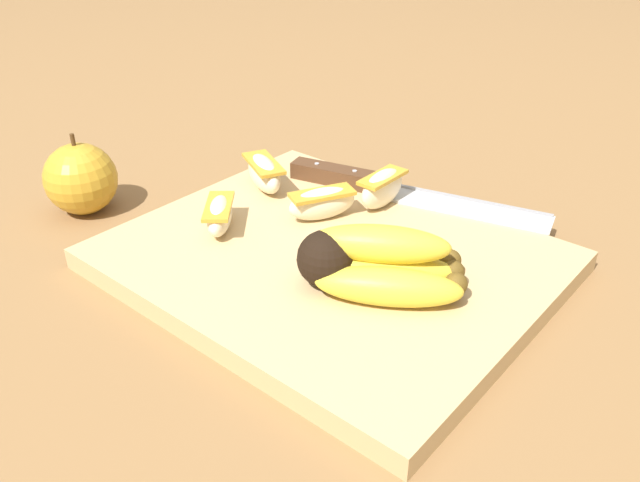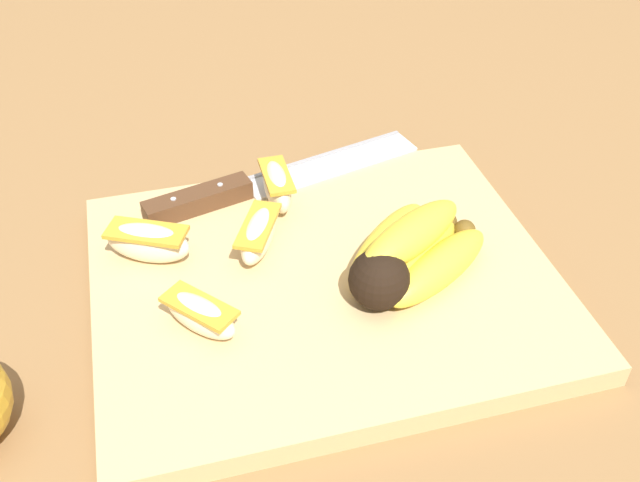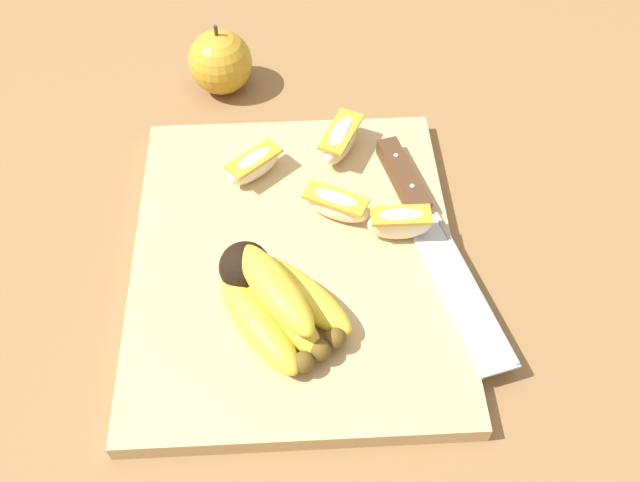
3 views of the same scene
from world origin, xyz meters
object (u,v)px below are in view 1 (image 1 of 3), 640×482
at_px(chefs_knife, 377,185).
at_px(apple_wedge_extra, 322,203).
at_px(apple_wedge_far, 264,173).
at_px(banana_bunch, 377,263).
at_px(apple_wedge_near, 382,188).
at_px(apple_wedge_middle, 219,215).
at_px(whole_apple, 81,179).

relative_size(chefs_knife, apple_wedge_extra, 3.88).
bearing_deg(apple_wedge_far, apple_wedge_extra, -7.18).
distance_m(banana_bunch, apple_wedge_near, 0.15).
xyz_separation_m(banana_bunch, apple_wedge_middle, (-0.17, -0.02, -0.01)).
height_order(banana_bunch, whole_apple, whole_apple).
height_order(apple_wedge_middle, apple_wedge_extra, apple_wedge_extra).
xyz_separation_m(apple_wedge_far, apple_wedge_extra, (0.09, -0.01, -0.00)).
distance_m(apple_wedge_far, apple_wedge_extra, 0.09).
xyz_separation_m(apple_wedge_middle, whole_apple, (-0.17, -0.04, 0.00)).
height_order(banana_bunch, apple_wedge_extra, banana_bunch).
relative_size(banana_bunch, apple_wedge_extra, 1.98).
xyz_separation_m(apple_wedge_near, apple_wedge_middle, (-0.09, -0.14, -0.00)).
bearing_deg(chefs_knife, apple_wedge_extra, -93.39).
bearing_deg(whole_apple, apple_wedge_near, 35.12).
xyz_separation_m(banana_bunch, whole_apple, (-0.34, -0.06, -0.00)).
xyz_separation_m(chefs_knife, apple_wedge_middle, (-0.06, -0.16, 0.01)).
bearing_deg(apple_wedge_near, banana_bunch, -56.30).
bearing_deg(apple_wedge_far, banana_bunch, -20.01).
bearing_deg(apple_wedge_near, whole_apple, -144.88).
relative_size(banana_bunch, chefs_knife, 0.51).
bearing_deg(apple_wedge_far, chefs_knife, 37.67).
xyz_separation_m(apple_wedge_extra, whole_apple, (-0.23, -0.12, 0.00)).
xyz_separation_m(banana_bunch, apple_wedge_extra, (-0.11, 0.06, -0.00)).
bearing_deg(apple_wedge_middle, apple_wedge_near, 57.48).
distance_m(banana_bunch, apple_wedge_extra, 0.13).
xyz_separation_m(apple_wedge_middle, apple_wedge_extra, (0.06, 0.08, 0.00)).
bearing_deg(whole_apple, chefs_knife, 41.46).
distance_m(banana_bunch, apple_wedge_middle, 0.17).
height_order(apple_wedge_far, apple_wedge_extra, apple_wedge_far).
bearing_deg(whole_apple, apple_wedge_middle, 13.78).
bearing_deg(apple_wedge_near, apple_wedge_extra, -115.94).
relative_size(banana_bunch, whole_apple, 1.63).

